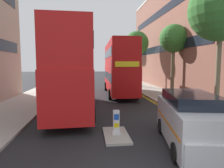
{
  "coord_description": "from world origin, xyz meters",
  "views": [
    {
      "loc": [
        -1.18,
        -3.75,
        3.26
      ],
      "look_at": [
        0.5,
        11.0,
        1.8
      ],
      "focal_mm": 31.87,
      "sensor_mm": 36.0,
      "label": 1
    }
  ],
  "objects_px": {
    "double_decker_bus_away": "(71,68)",
    "double_decker_bus_oncoming": "(119,67)",
    "keep_left_bollard": "(116,123)",
    "pedestrian_far": "(132,79)",
    "taxi_minivan": "(191,120)"
  },
  "relations": [
    {
      "from": "double_decker_bus_away",
      "to": "taxi_minivan",
      "type": "xyz_separation_m",
      "value": [
        5.22,
        -6.94,
        -1.96
      ]
    },
    {
      "from": "double_decker_bus_away",
      "to": "pedestrian_far",
      "type": "height_order",
      "value": "double_decker_bus_away"
    },
    {
      "from": "double_decker_bus_away",
      "to": "pedestrian_far",
      "type": "bearing_deg",
      "value": 63.75
    },
    {
      "from": "double_decker_bus_away",
      "to": "keep_left_bollard",
      "type": "bearing_deg",
      "value": -66.01
    },
    {
      "from": "double_decker_bus_oncoming",
      "to": "taxi_minivan",
      "type": "xyz_separation_m",
      "value": [
        0.77,
        -14.15,
        -1.96
      ]
    },
    {
      "from": "taxi_minivan",
      "to": "pedestrian_far",
      "type": "xyz_separation_m",
      "value": [
        2.46,
        22.51,
        -0.08
      ]
    },
    {
      "from": "double_decker_bus_oncoming",
      "to": "taxi_minivan",
      "type": "bearing_deg",
      "value": -86.9
    },
    {
      "from": "double_decker_bus_away",
      "to": "pedestrian_far",
      "type": "xyz_separation_m",
      "value": [
        7.68,
        15.57,
        -2.04
      ]
    },
    {
      "from": "keep_left_bollard",
      "to": "double_decker_bus_oncoming",
      "type": "bearing_deg",
      "value": 80.95
    },
    {
      "from": "taxi_minivan",
      "to": "keep_left_bollard",
      "type": "bearing_deg",
      "value": 152.06
    },
    {
      "from": "double_decker_bus_away",
      "to": "double_decker_bus_oncoming",
      "type": "xyz_separation_m",
      "value": [
        4.45,
        7.21,
        0.0
      ]
    },
    {
      "from": "double_decker_bus_oncoming",
      "to": "pedestrian_far",
      "type": "bearing_deg",
      "value": 68.89
    },
    {
      "from": "pedestrian_far",
      "to": "double_decker_bus_away",
      "type": "bearing_deg",
      "value": -116.25
    },
    {
      "from": "taxi_minivan",
      "to": "double_decker_bus_oncoming",
      "type": "bearing_deg",
      "value": 93.1
    },
    {
      "from": "double_decker_bus_away",
      "to": "taxi_minivan",
      "type": "relative_size",
      "value": 2.14
    }
  ]
}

